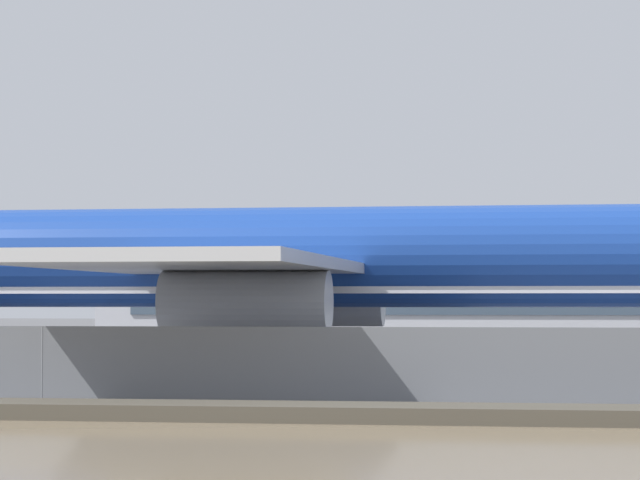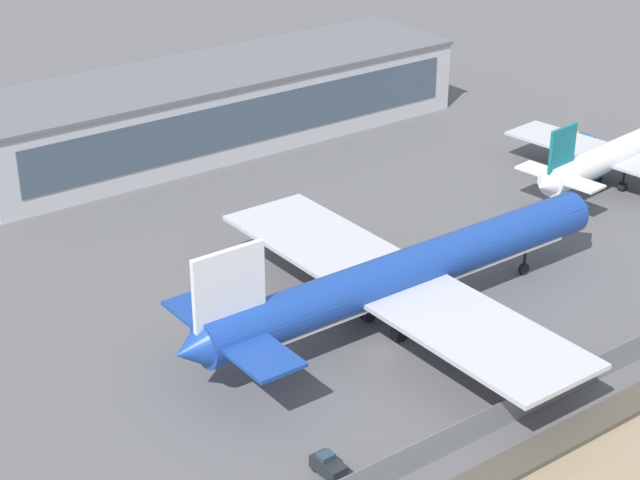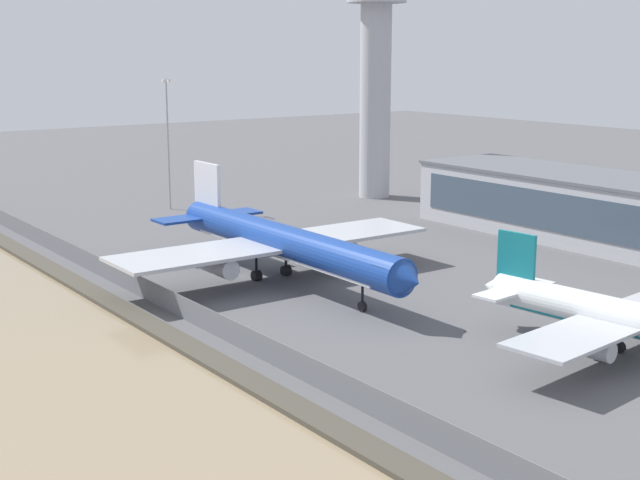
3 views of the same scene
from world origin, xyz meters
TOP-DOWN VIEW (x-y plane):
  - ground_plane at (0.00, 0.00)m, footprint 500.00×500.00m
  - perimeter_fence at (0.00, -16.00)m, footprint 280.00×0.10m
  - cargo_jet_blue at (5.32, 3.01)m, footprint 53.95×46.44m
  - terminal_building at (18.30, 59.43)m, footprint 74.52×19.17m

SIDE VIEW (x-z plane):
  - ground_plane at x=0.00m, z-range 0.00..0.00m
  - perimeter_fence at x=0.00m, z-range 0.00..2.78m
  - cargo_jet_blue at x=5.32m, z-range -1.71..12.69m
  - terminal_building at x=18.30m, z-range 0.01..10.97m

